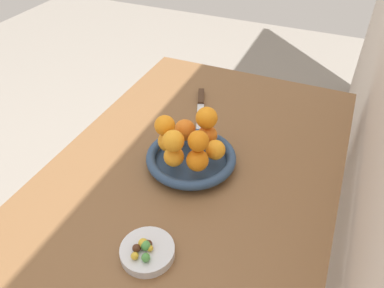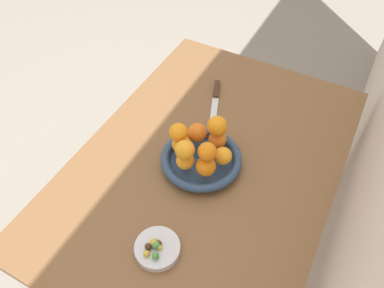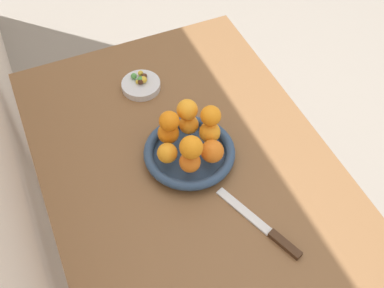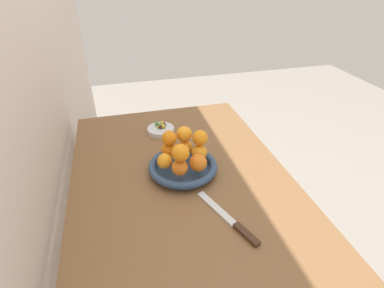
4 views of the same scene
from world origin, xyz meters
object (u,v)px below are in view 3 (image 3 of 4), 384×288
candy_dish (141,85)px  candy_ball_6 (144,80)px  fruit_bowl (189,153)px  candy_ball_4 (146,76)px  candy_ball_5 (138,82)px  knife (265,228)px  candy_ball_3 (141,73)px  orange_8 (187,110)px  candy_ball_0 (134,76)px  orange_7 (169,121)px  orange_9 (211,116)px  orange_0 (210,132)px  candy_ball_2 (141,81)px  orange_2 (168,133)px  orange_5 (212,151)px  orange_6 (191,147)px  candy_ball_1 (141,80)px  orange_1 (189,124)px  orange_4 (190,162)px  dining_table (189,184)px  orange_3 (167,153)px

candy_dish → candy_ball_6: 0.02m
fruit_bowl → candy_dish: fruit_bowl is taller
candy_ball_4 → candy_ball_5: bearing=112.3°
knife → candy_ball_3: bearing=9.4°
orange_8 → candy_ball_0: (0.27, 0.06, -0.09)m
orange_7 → knife: orange_7 is taller
fruit_bowl → orange_9: bearing=-76.5°
orange_0 → candy_ball_2: orange_0 is taller
orange_2 → orange_5: size_ratio=0.95×
candy_dish → orange_6: orange_6 is taller
orange_0 → candy_ball_1: size_ratio=2.63×
orange_0 → orange_1: 0.06m
orange_6 → knife: (-0.21, -0.10, -0.12)m
orange_9 → candy_ball_3: 0.34m
orange_7 → candy_ball_1: (0.26, -0.01, -0.09)m
candy_ball_3 → knife: candy_ball_3 is taller
orange_1 → candy_ball_3: 0.28m
candy_ball_4 → orange_4: bearing=177.5°
candy_ball_1 → knife: (-0.58, -0.11, -0.03)m
orange_1 → orange_7: 0.09m
candy_ball_4 → candy_ball_5: (-0.01, 0.03, -0.00)m
orange_1 → orange_8: bearing=26.3°
orange_0 → candy_ball_1: 0.31m
candy_ball_6 → candy_ball_2: bearing=102.6°
orange_1 → candy_ball_4: orange_1 is taller
candy_ball_5 → orange_1: bearing=-166.3°
dining_table → orange_0: 0.18m
orange_5 → orange_8: (0.11, 0.02, 0.05)m
candy_ball_4 → orange_0: bearing=-167.3°
orange_3 → candy_ball_0: size_ratio=2.84×
orange_7 → orange_9: same height
orange_3 → orange_8: size_ratio=0.95×
orange_0 → orange_7: size_ratio=1.07×
dining_table → candy_ball_1: candy_ball_1 is taller
orange_3 → orange_7: (0.05, -0.03, 0.06)m
orange_3 → candy_ball_0: (0.34, -0.02, -0.04)m
orange_2 → orange_7: bearing=-170.2°
orange_6 → candy_dish: bearing=1.5°
orange_8 → candy_ball_3: orange_8 is taller
orange_6 → orange_9: orange_6 is taller
orange_6 → candy_ball_1: bearing=1.3°
orange_0 → orange_6: (-0.07, 0.08, 0.06)m
fruit_bowl → orange_4: orange_4 is taller
candy_dish → candy_ball_5: candy_ball_5 is taller
orange_8 → candy_ball_0: bearing=13.1°
orange_6 → candy_ball_4: bearing=-1.9°
orange_7 → orange_8: (0.02, -0.06, -0.00)m
orange_5 → orange_6: 0.08m
orange_9 → candy_ball_3: (0.32, 0.08, -0.09)m
dining_table → candy_ball_1: size_ratio=50.57×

